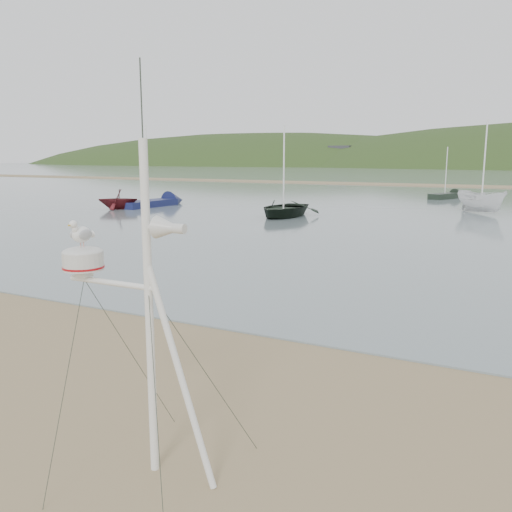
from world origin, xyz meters
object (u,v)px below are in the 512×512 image
at_px(sailboat_dark_mid, 451,195).
at_px(mast_rig, 145,380).
at_px(boat_dark, 284,177).
at_px(boat_white, 483,182).
at_px(sailboat_blue_near, 163,202).
at_px(boat_red, 117,190).

bearing_deg(sailboat_dark_mid, mast_rig, -86.38).
xyz_separation_m(boat_dark, boat_white, (11.22, 8.19, -0.44)).
bearing_deg(sailboat_blue_near, mast_rig, -53.38).
height_order(mast_rig, sailboat_blue_near, sailboat_blue_near).
xyz_separation_m(boat_red, sailboat_blue_near, (0.87, 4.38, -1.15)).
xyz_separation_m(mast_rig, sailboat_dark_mid, (-3.10, 49.03, -0.90)).
bearing_deg(mast_rig, sailboat_blue_near, 126.62).
xyz_separation_m(boat_dark, boat_red, (-13.09, -0.95, -1.17)).
relative_size(boat_dark, sailboat_blue_near, 0.75).
xyz_separation_m(boat_red, sailboat_dark_mid, (20.47, 22.87, -1.15)).
bearing_deg(boat_white, sailboat_blue_near, 144.38).
distance_m(sailboat_dark_mid, sailboat_blue_near, 26.94).
height_order(boat_dark, boat_red, boat_dark).
xyz_separation_m(boat_white, sailboat_blue_near, (-23.44, -4.75, -1.88)).
bearing_deg(sailboat_dark_mid, sailboat_blue_near, -136.68).
xyz_separation_m(boat_dark, sailboat_dark_mid, (7.38, 21.92, -2.32)).
relative_size(boat_red, sailboat_dark_mid, 0.55).
bearing_deg(boat_white, mast_rig, -138.28).
height_order(sailboat_dark_mid, sailboat_blue_near, sailboat_blue_near).
relative_size(mast_rig, boat_dark, 0.97).
relative_size(boat_red, boat_white, 0.66).
distance_m(mast_rig, sailboat_dark_mid, 49.14).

